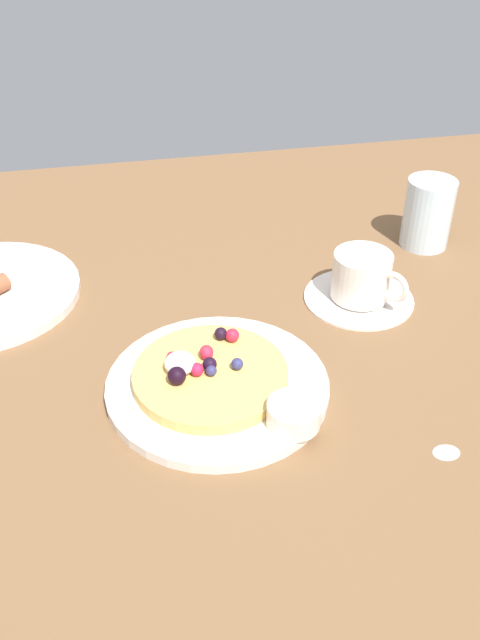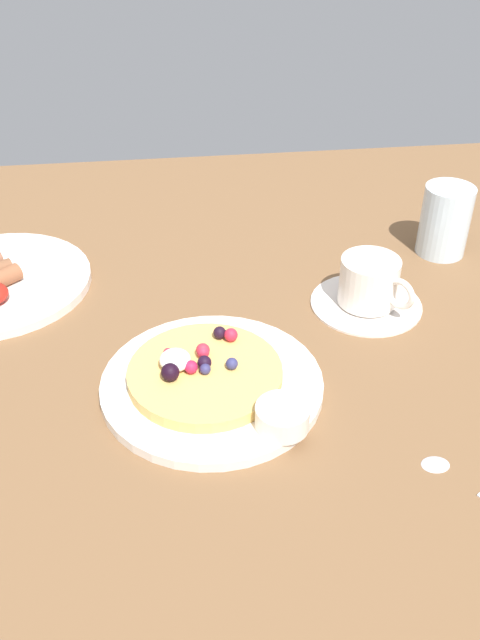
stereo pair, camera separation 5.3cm
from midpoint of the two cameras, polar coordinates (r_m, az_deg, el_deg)
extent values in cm
cube|color=brown|center=(81.89, -4.92, -4.10)|extent=(169.22, 122.09, 3.00)
cylinder|color=white|center=(76.21, -3.88, -5.54)|extent=(24.74, 24.74, 1.21)
cylinder|color=#E0B05B|center=(75.51, -4.72, -4.73)|extent=(17.18, 17.18, 1.41)
sphere|color=black|center=(73.27, -7.36, -4.68)|extent=(2.00, 2.00, 2.00)
sphere|color=red|center=(78.67, -2.56, -1.33)|extent=(1.58, 1.58, 1.58)
sphere|color=#C11E43|center=(74.20, -5.67, -4.18)|extent=(1.50, 1.50, 1.50)
sphere|color=navy|center=(74.12, -4.60, -4.31)|extent=(1.21, 1.21, 1.21)
sphere|color=red|center=(76.41, -5.04, -2.74)|extent=(1.57, 1.57, 1.57)
sphere|color=red|center=(76.46, -7.68, -3.11)|extent=(1.20, 1.20, 1.20)
sphere|color=#C4253E|center=(76.21, -5.13, -2.93)|extent=(1.43, 1.43, 1.43)
sphere|color=black|center=(74.70, -4.88, -3.79)|extent=(1.56, 1.56, 1.56)
sphere|color=navy|center=(74.75, -2.26, -3.73)|extent=(1.35, 1.35, 1.35)
sphere|color=black|center=(79.05, -3.52, -1.20)|extent=(1.49, 1.49, 1.49)
ellipsoid|color=white|center=(74.79, -7.04, -3.64)|extent=(3.45, 3.45, 2.07)
cylinder|color=white|center=(69.97, 2.33, -7.92)|extent=(5.56, 5.56, 2.58)
cylinder|color=brown|center=(69.61, 2.34, -7.62)|extent=(4.56, 4.56, 0.31)
cylinder|color=white|center=(91.50, 8.25, 1.85)|extent=(14.51, 14.51, 0.64)
cylinder|color=white|center=(89.67, 8.43, 3.65)|extent=(7.61, 7.61, 6.18)
torus|color=white|center=(87.42, 11.02, 2.68)|extent=(3.16, 3.92, 4.26)
cylinder|color=#967250|center=(88.65, 8.54, 4.74)|extent=(6.47, 6.47, 0.49)
ellipsoid|color=silver|center=(71.73, 14.83, -10.55)|extent=(2.86, 2.20, 0.60)
cylinder|color=silver|center=(104.09, 13.99, 8.62)|extent=(7.06, 7.06, 10.26)
camera|label=1|loc=(0.03, -91.89, -1.36)|focal=38.35mm
camera|label=2|loc=(0.03, 88.11, 1.36)|focal=38.35mm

